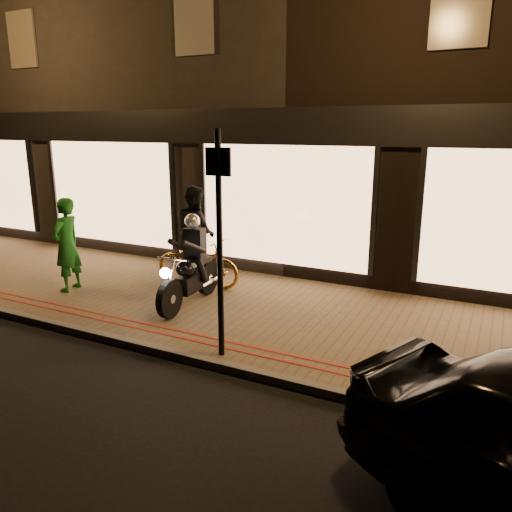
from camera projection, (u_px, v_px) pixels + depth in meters
The scene contains 10 objects.
ground at pixel (167, 358), 6.97m from camera, with size 90.00×90.00×0.00m, color black.
sidewalk at pixel (236, 309), 8.68m from camera, with size 50.00×4.00×0.12m, color brown.
kerb_stone at pixel (169, 353), 7.00m from camera, with size 50.00×0.14×0.12m, color #59544C.
red_kerb_lines at pixel (189, 336), 7.41m from camera, with size 50.00×0.26×0.01m.
building_row at pixel (359, 85), 13.67m from camera, with size 48.00×10.11×8.50m.
motorcycle at pixel (190, 270), 8.61m from camera, with size 0.60×1.94×1.59m.
sign_post at pixel (219, 235), 6.41m from camera, with size 0.35×0.08×3.00m.
bicycle_gold at pixel (198, 262), 9.70m from camera, with size 0.62×1.77×0.93m, color #C38422.
person_green at pixel (67, 245), 9.32m from camera, with size 0.64×0.42×1.76m, color #1C6C1F.
person_dark at pixel (196, 231), 10.26m from camera, with size 0.91×0.71×1.87m, color black.
Camera 1 is at (4.00, -5.13, 3.14)m, focal length 35.00 mm.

